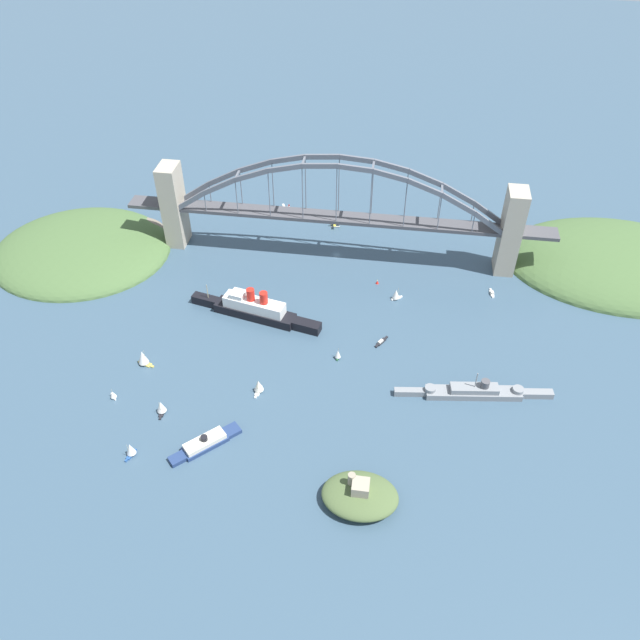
{
  "coord_description": "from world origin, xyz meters",
  "views": [
    {
      "loc": [
        -41.49,
        365.02,
        259.26
      ],
      "look_at": [
        0.0,
        79.96,
        8.0
      ],
      "focal_mm": 35.71,
      "sensor_mm": 36.0,
      "label": 1
    }
  ],
  "objects_px": {
    "ocean_liner": "(255,309)",
    "channel_marker_buoy": "(377,282)",
    "seaplane_second_in_formation": "(335,224)",
    "small_boat_4": "(492,293)",
    "seaplane_taxiing_near_bridge": "(285,208)",
    "small_boat_5": "(396,294)",
    "small_boat_7": "(381,342)",
    "small_boat_6": "(113,394)",
    "small_boat_2": "(143,357)",
    "small_boat_0": "(259,386)",
    "small_boat_3": "(338,354)",
    "harbor_arch_bridge": "(337,215)",
    "small_boat_1": "(161,407)",
    "naval_cruiser": "(475,392)",
    "fort_island_mid_harbor": "(360,495)",
    "harbor_ferry_steamer": "(206,443)",
    "small_boat_8": "(130,449)"
  },
  "relations": [
    {
      "from": "ocean_liner",
      "to": "channel_marker_buoy",
      "type": "relative_size",
      "value": 31.22
    },
    {
      "from": "seaplane_second_in_formation",
      "to": "small_boat_4",
      "type": "bearing_deg",
      "value": 149.35
    },
    {
      "from": "seaplane_taxiing_near_bridge",
      "to": "small_boat_5",
      "type": "distance_m",
      "value": 132.24
    },
    {
      "from": "small_boat_7",
      "to": "small_boat_6",
      "type": "bearing_deg",
      "value": 24.73
    },
    {
      "from": "seaplane_taxiing_near_bridge",
      "to": "small_boat_2",
      "type": "relative_size",
      "value": 0.86
    },
    {
      "from": "ocean_liner",
      "to": "small_boat_0",
      "type": "relative_size",
      "value": 9.04
    },
    {
      "from": "small_boat_3",
      "to": "harbor_arch_bridge",
      "type": "bearing_deg",
      "value": -82.38
    },
    {
      "from": "ocean_liner",
      "to": "small_boat_1",
      "type": "height_order",
      "value": "ocean_liner"
    },
    {
      "from": "harbor_arch_bridge",
      "to": "small_boat_5",
      "type": "distance_m",
      "value": 67.92
    },
    {
      "from": "seaplane_second_in_formation",
      "to": "small_boat_7",
      "type": "bearing_deg",
      "value": 109.44
    },
    {
      "from": "small_boat_1",
      "to": "channel_marker_buoy",
      "type": "relative_size",
      "value": 3.34
    },
    {
      "from": "naval_cruiser",
      "to": "small_boat_2",
      "type": "relative_size",
      "value": 7.53
    },
    {
      "from": "fort_island_mid_harbor",
      "to": "seaplane_taxiing_near_bridge",
      "type": "xyz_separation_m",
      "value": [
        82.02,
        -248.72,
        -2.82
      ]
    },
    {
      "from": "small_boat_6",
      "to": "naval_cruiser",
      "type": "bearing_deg",
      "value": -171.18
    },
    {
      "from": "small_boat_3",
      "to": "seaplane_taxiing_near_bridge",
      "type": "bearing_deg",
      "value": -68.86
    },
    {
      "from": "small_boat_3",
      "to": "small_boat_5",
      "type": "height_order",
      "value": "small_boat_5"
    },
    {
      "from": "small_boat_1",
      "to": "small_boat_3",
      "type": "height_order",
      "value": "small_boat_1"
    },
    {
      "from": "seaplane_taxiing_near_bridge",
      "to": "small_boat_5",
      "type": "bearing_deg",
      "value": 133.2
    },
    {
      "from": "harbor_ferry_steamer",
      "to": "small_boat_8",
      "type": "xyz_separation_m",
      "value": [
        35.06,
        10.71,
        2.15
      ]
    },
    {
      "from": "seaplane_taxiing_near_bridge",
      "to": "small_boat_8",
      "type": "relative_size",
      "value": 1.06
    },
    {
      "from": "seaplane_second_in_formation",
      "to": "small_boat_8",
      "type": "height_order",
      "value": "small_boat_8"
    },
    {
      "from": "small_boat_3",
      "to": "small_boat_8",
      "type": "height_order",
      "value": "small_boat_8"
    },
    {
      "from": "small_boat_4",
      "to": "small_boat_8",
      "type": "bearing_deg",
      "value": 40.16
    },
    {
      "from": "fort_island_mid_harbor",
      "to": "small_boat_4",
      "type": "distance_m",
      "value": 180.75
    },
    {
      "from": "seaplane_second_in_formation",
      "to": "small_boat_4",
      "type": "height_order",
      "value": "seaplane_second_in_formation"
    },
    {
      "from": "naval_cruiser",
      "to": "small_boat_7",
      "type": "bearing_deg",
      "value": -33.03
    },
    {
      "from": "naval_cruiser",
      "to": "small_boat_2",
      "type": "xyz_separation_m",
      "value": [
        186.91,
        2.67,
        2.27
      ]
    },
    {
      "from": "channel_marker_buoy",
      "to": "small_boat_4",
      "type": "bearing_deg",
      "value": 179.61
    },
    {
      "from": "small_boat_6",
      "to": "small_boat_8",
      "type": "xyz_separation_m",
      "value": [
        -23.52,
        34.78,
        1.54
      ]
    },
    {
      "from": "small_boat_5",
      "to": "small_boat_0",
      "type": "bearing_deg",
      "value": 52.52
    },
    {
      "from": "seaplane_second_in_formation",
      "to": "small_boat_3",
      "type": "xyz_separation_m",
      "value": [
        -19.34,
        139.55,
        1.55
      ]
    },
    {
      "from": "small_boat_2",
      "to": "channel_marker_buoy",
      "type": "xyz_separation_m",
      "value": [
        -126.76,
        -94.61,
        -4.11
      ]
    },
    {
      "from": "small_boat_7",
      "to": "small_boat_8",
      "type": "distance_m",
      "value": 153.92
    },
    {
      "from": "small_boat_0",
      "to": "seaplane_second_in_formation",
      "type": "bearing_deg",
      "value": -96.77
    },
    {
      "from": "naval_cruiser",
      "to": "seaplane_taxiing_near_bridge",
      "type": "distance_m",
      "value": 221.56
    },
    {
      "from": "seaplane_taxiing_near_bridge",
      "to": "small_boat_7",
      "type": "distance_m",
      "value": 162.44
    },
    {
      "from": "ocean_liner",
      "to": "small_boat_0",
      "type": "distance_m",
      "value": 63.25
    },
    {
      "from": "ocean_liner",
      "to": "small_boat_1",
      "type": "bearing_deg",
      "value": 68.88
    },
    {
      "from": "fort_island_mid_harbor",
      "to": "small_boat_6",
      "type": "distance_m",
      "value": 145.73
    },
    {
      "from": "small_boat_5",
      "to": "channel_marker_buoy",
      "type": "distance_m",
      "value": 19.87
    },
    {
      "from": "seaplane_second_in_formation",
      "to": "harbor_arch_bridge",
      "type": "bearing_deg",
      "value": 98.64
    },
    {
      "from": "seaplane_taxiing_near_bridge",
      "to": "small_boat_1",
      "type": "height_order",
      "value": "small_boat_1"
    },
    {
      "from": "harbor_arch_bridge",
      "to": "naval_cruiser",
      "type": "bearing_deg",
      "value": 127.05
    },
    {
      "from": "small_boat_8",
      "to": "small_boat_5",
      "type": "bearing_deg",
      "value": -131.0
    },
    {
      "from": "fort_island_mid_harbor",
      "to": "small_boat_0",
      "type": "relative_size",
      "value": 3.8
    },
    {
      "from": "small_boat_3",
      "to": "small_boat_5",
      "type": "xyz_separation_m",
      "value": [
        -30.26,
        -59.4,
        0.66
      ]
    },
    {
      "from": "naval_cruiser",
      "to": "small_boat_5",
      "type": "xyz_separation_m",
      "value": [
        47.11,
        -77.24,
        1.1
      ]
    },
    {
      "from": "harbor_arch_bridge",
      "to": "small_boat_0",
      "type": "distance_m",
      "value": 139.94
    },
    {
      "from": "harbor_arch_bridge",
      "to": "channel_marker_buoy",
      "type": "height_order",
      "value": "harbor_arch_bridge"
    },
    {
      "from": "seaplane_second_in_formation",
      "to": "small_boat_5",
      "type": "height_order",
      "value": "small_boat_5"
    }
  ]
}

